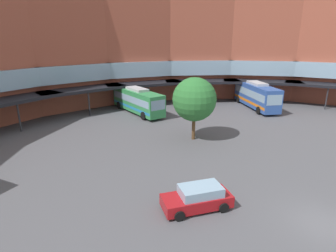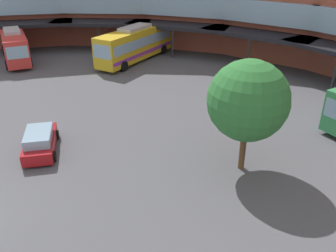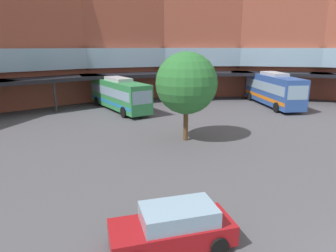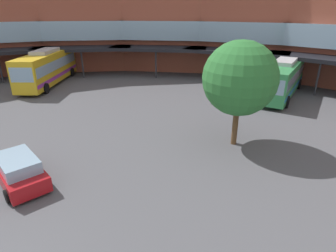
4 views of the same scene
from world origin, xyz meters
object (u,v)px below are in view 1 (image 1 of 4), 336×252
object	(u,v)px
parked_car	(198,198)
bus_3	(138,100)
bus_0	(256,95)
plaza_tree	(194,99)

from	to	relation	value
parked_car	bus_3	bearing A→B (deg)	-92.20
bus_0	plaza_tree	bearing A→B (deg)	-46.15
plaza_tree	bus_0	bearing A→B (deg)	12.32
bus_0	bus_3	size ratio (longest dim) A/B	0.96
bus_3	plaza_tree	xyz separation A→B (m)	(-1.69, -13.08, 2.51)
bus_0	plaza_tree	size ratio (longest dim) A/B	1.61
bus_0	bus_3	world-z (taller)	bus_0
bus_3	plaza_tree	size ratio (longest dim) A/B	1.69
bus_3	plaza_tree	bearing A→B (deg)	-2.13
bus_3	parked_car	size ratio (longest dim) A/B	2.36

